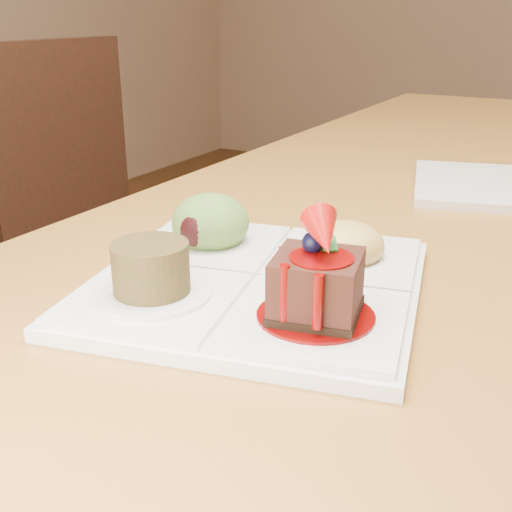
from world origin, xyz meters
The scene contains 3 objects.
chair_left centered at (-0.95, 0.02, 0.53)m, with size 0.41×0.41×0.93m.
sampler_plate centered at (-0.20, -0.57, 0.77)m, with size 0.34×0.34×0.11m.
second_plate centered at (-0.06, -0.11, 0.76)m, with size 0.23×0.23×0.01m, color white.
Camera 1 is at (0.07, -1.04, 0.99)m, focal length 45.00 mm.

